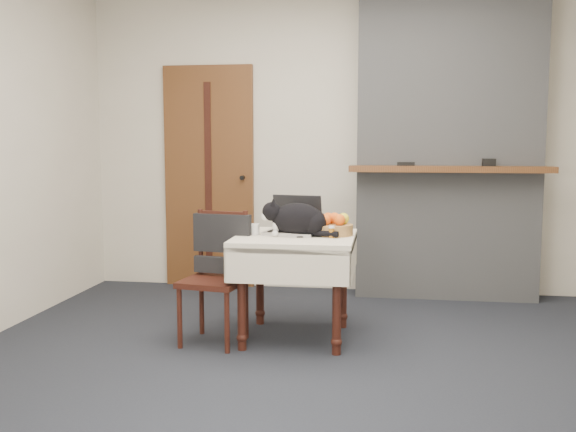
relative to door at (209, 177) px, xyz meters
name	(u,v)px	position (x,y,z in m)	size (l,w,h in m)	color
ground	(317,363)	(1.20, -1.97, -1.00)	(4.50, 4.50, 0.00)	black
room_shell	(326,71)	(1.20, -1.51, 0.76)	(4.52, 4.01, 2.61)	beige
door	(209,177)	(0.00, 0.00, 0.00)	(0.82, 0.10, 2.00)	brown
chimney	(448,144)	(2.10, -0.13, 0.30)	(1.62, 0.48, 2.60)	gray
side_table	(295,252)	(1.00, -1.49, -0.41)	(0.78, 0.78, 0.70)	#34160E
laptop	(294,224)	(0.98, -1.40, -0.24)	(0.39, 0.35, 0.25)	#B7B7BC
cat	(299,220)	(1.03, -1.51, -0.19)	(0.52, 0.23, 0.25)	black
cream_jar	(255,229)	(0.73, -1.51, -0.26)	(0.07, 0.07, 0.07)	silver
pill_bottle	(331,232)	(1.25, -1.58, -0.26)	(0.04, 0.04, 0.08)	#955612
fruit_basket	(334,226)	(1.25, -1.44, -0.24)	(0.26, 0.26, 0.15)	#AD7D45
desk_clutter	(316,235)	(1.14, -1.49, -0.30)	(0.15, 0.02, 0.01)	black
chair	(218,258)	(0.50, -1.59, -0.45)	(0.44, 0.44, 0.86)	#34160E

